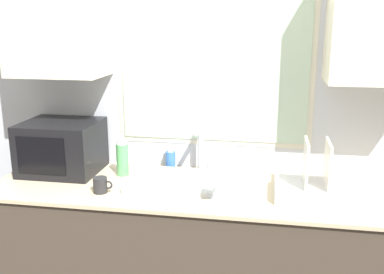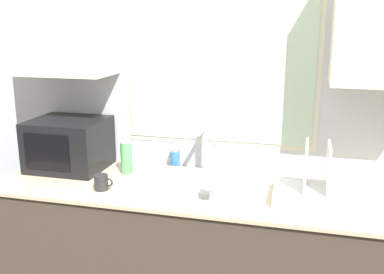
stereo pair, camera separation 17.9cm
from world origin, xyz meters
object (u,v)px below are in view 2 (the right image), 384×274
(faucet, at_px, (204,146))
(wine_glass, at_px, (211,178))
(soap_bottle, at_px, (175,159))
(microwave, at_px, (69,144))
(mug_near_sink, at_px, (101,182))
(dish_rack, at_px, (317,191))
(spray_bottle, at_px, (126,153))

(faucet, xyz_separation_m, wine_glass, (0.13, -0.42, -0.03))
(soap_bottle, bearing_deg, microwave, -165.65)
(wine_glass, bearing_deg, microwave, 161.51)
(mug_near_sink, bearing_deg, dish_rack, 5.99)
(faucet, bearing_deg, dish_rack, -24.19)
(faucet, height_order, dish_rack, dish_rack)
(mug_near_sink, bearing_deg, soap_bottle, 58.32)
(spray_bottle, bearing_deg, faucet, 15.45)
(microwave, bearing_deg, spray_bottle, -0.49)
(mug_near_sink, bearing_deg, wine_glass, -2.92)
(microwave, relative_size, mug_near_sink, 4.15)
(microwave, xyz_separation_m, wine_glass, (0.92, -0.31, -0.02))
(spray_bottle, height_order, wine_glass, spray_bottle)
(spray_bottle, distance_m, soap_bottle, 0.30)
(microwave, height_order, wine_glass, microwave)
(microwave, xyz_separation_m, soap_bottle, (0.61, 0.15, -0.09))
(mug_near_sink, xyz_separation_m, wine_glass, (0.59, -0.03, 0.09))
(dish_rack, xyz_separation_m, soap_bottle, (-0.81, 0.32, -0.00))
(microwave, xyz_separation_m, dish_rack, (1.42, -0.17, -0.09))
(soap_bottle, distance_m, mug_near_sink, 0.51)
(spray_bottle, xyz_separation_m, mug_near_sink, (-0.03, -0.28, -0.08))
(faucet, relative_size, dish_rack, 0.71)
(spray_bottle, bearing_deg, dish_rack, -8.77)
(microwave, height_order, soap_bottle, microwave)
(faucet, bearing_deg, wine_glass, -72.67)
(soap_bottle, bearing_deg, faucet, -11.96)
(dish_rack, bearing_deg, mug_near_sink, -174.01)
(microwave, height_order, dish_rack, microwave)
(faucet, bearing_deg, mug_near_sink, -139.04)
(spray_bottle, bearing_deg, microwave, 179.51)
(microwave, distance_m, mug_near_sink, 0.45)
(soap_bottle, height_order, mug_near_sink, soap_bottle)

